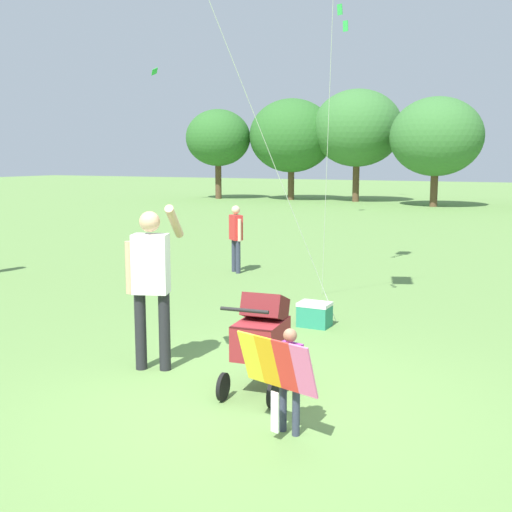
% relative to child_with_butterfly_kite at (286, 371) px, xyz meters
% --- Properties ---
extents(ground_plane, '(120.00, 120.00, 0.00)m').
position_rel_child_with_butterfly_kite_xyz_m(ground_plane, '(-0.50, 0.56, -0.58)').
color(ground_plane, '#668E47').
extents(child_with_butterfly_kite, '(0.77, 0.44, 0.94)m').
position_rel_child_with_butterfly_kite_xyz_m(child_with_butterfly_kite, '(0.00, 0.00, 0.00)').
color(child_with_butterfly_kite, '#33384C').
rests_on(child_with_butterfly_kite, ground).
extents(person_adult_flyer, '(0.59, 0.67, 1.89)m').
position_rel_child_with_butterfly_kite_xyz_m(person_adult_flyer, '(-2.04, 0.92, 0.51)').
color(person_adult_flyer, '#232328').
rests_on(person_adult_flyer, ground).
extents(stroller, '(0.59, 1.10, 1.03)m').
position_rel_child_with_butterfly_kite_xyz_m(stroller, '(-0.65, 0.88, 0.02)').
color(stroller, black).
rests_on(stroller, ground).
extents(person_kid_running, '(0.37, 0.34, 1.41)m').
position_rel_child_with_butterfly_kite_xyz_m(person_kid_running, '(-4.05, 6.74, 0.25)').
color(person_kid_running, '#33384C').
rests_on(person_kid_running, ground).
extents(cooler_box, '(0.45, 0.33, 0.35)m').
position_rel_child_with_butterfly_kite_xyz_m(cooler_box, '(-1.05, 3.46, -0.41)').
color(cooler_box, '#288466').
rests_on(cooler_box, ground).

